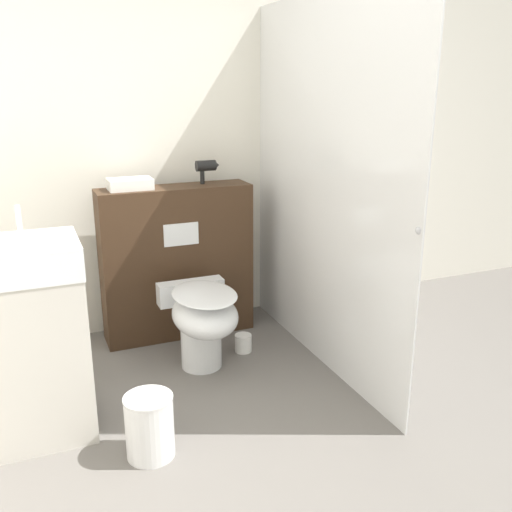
{
  "coord_description": "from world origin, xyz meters",
  "views": [
    {
      "loc": [
        -1.18,
        -1.82,
        1.61
      ],
      "look_at": [
        0.04,
        1.11,
        0.64
      ],
      "focal_mm": 40.0,
      "sensor_mm": 36.0,
      "label": 1
    }
  ],
  "objects_px": {
    "sink_vanity": "(33,340)",
    "waste_bin": "(150,426)",
    "hair_drier": "(207,167)",
    "toilet": "(203,319)"
  },
  "relations": [
    {
      "from": "sink_vanity",
      "to": "hair_drier",
      "type": "relative_size",
      "value": 6.98
    },
    {
      "from": "sink_vanity",
      "to": "hair_drier",
      "type": "height_order",
      "value": "hair_drier"
    },
    {
      "from": "toilet",
      "to": "sink_vanity",
      "type": "xyz_separation_m",
      "value": [
        -0.9,
        -0.29,
        0.16
      ]
    },
    {
      "from": "toilet",
      "to": "hair_drier",
      "type": "bearing_deg",
      "value": 68.0
    },
    {
      "from": "toilet",
      "to": "hair_drier",
      "type": "xyz_separation_m",
      "value": [
        0.23,
        0.58,
        0.78
      ]
    },
    {
      "from": "sink_vanity",
      "to": "hair_drier",
      "type": "bearing_deg",
      "value": 37.59
    },
    {
      "from": "hair_drier",
      "to": "waste_bin",
      "type": "relative_size",
      "value": 0.53
    },
    {
      "from": "sink_vanity",
      "to": "waste_bin",
      "type": "height_order",
      "value": "sink_vanity"
    },
    {
      "from": "waste_bin",
      "to": "sink_vanity",
      "type": "bearing_deg",
      "value": 138.11
    },
    {
      "from": "hair_drier",
      "to": "waste_bin",
      "type": "height_order",
      "value": "hair_drier"
    }
  ]
}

